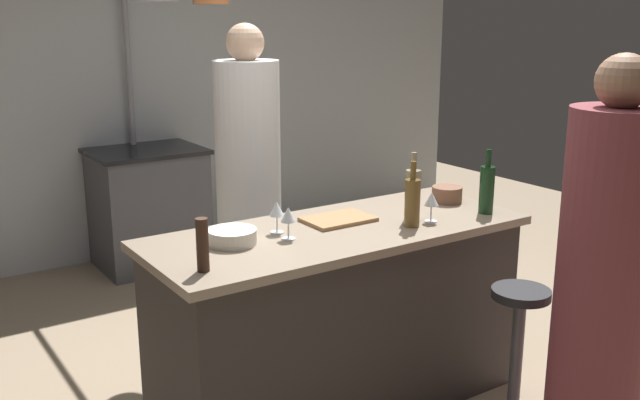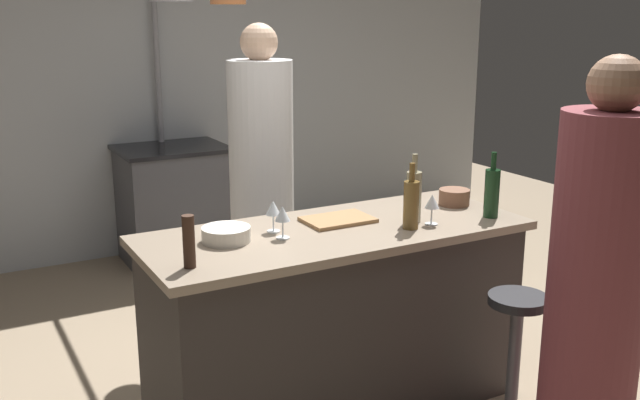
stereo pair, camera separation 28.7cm
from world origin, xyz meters
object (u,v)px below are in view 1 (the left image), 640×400
guest_right (602,293)px  pepper_mill (202,245)px  stove_range (149,208)px  bar_stool_right (517,353)px  chef (249,191)px  wine_glass_near_left_guest (277,210)px  wine_bottle_red (487,189)px  wine_glass_near_right_guest (432,200)px  mixing_bowl_ceramic (232,237)px  wine_glass_by_chef (288,216)px  cutting_board (338,219)px  mixing_bowl_wooden (447,194)px  potted_plant (456,233)px  wine_bottle_white (413,194)px  wine_bottle_amber (412,202)px

guest_right → pepper_mill: 1.56m
stove_range → bar_stool_right: bearing=-79.8°
chef → wine_glass_near_left_guest: (-0.40, -1.01, 0.17)m
wine_bottle_red → wine_glass_near_left_guest: 1.07m
wine_glass_near_right_guest → wine_glass_near_left_guest: size_ratio=1.00×
guest_right → pepper_mill: bearing=147.3°
mixing_bowl_ceramic → wine_glass_by_chef: bearing=-19.0°
chef → guest_right: chef is taller
chef → wine_bottle_red: 1.45m
guest_right → wine_bottle_red: size_ratio=5.40×
guest_right → cutting_board: 1.21m
bar_stool_right → pepper_mill: size_ratio=3.24×
guest_right → wine_bottle_red: guest_right is taller
stove_range → mixing_bowl_wooden: bearing=-72.7°
stove_range → bar_stool_right: size_ratio=1.31×
guest_right → wine_bottle_red: (0.21, 0.82, 0.23)m
bar_stool_right → wine_glass_near_right_guest: wine_glass_near_right_guest is taller
pepper_mill → mixing_bowl_ceramic: bearing=44.3°
chef → wine_glass_near_right_guest: chef is taller
wine_bottle_red → mixing_bowl_wooden: bearing=92.3°
pepper_mill → mixing_bowl_ceramic: (0.25, 0.24, -0.07)m
stove_range → bar_stool_right: (0.55, -3.07, -0.07)m
stove_range → potted_plant: size_ratio=1.71×
wine_bottle_white → wine_glass_near_right_guest: bearing=-60.5°
wine_bottle_red → wine_bottle_amber: 0.46m
wine_bottle_red → wine_glass_near_right_guest: (-0.33, 0.03, -0.02)m
bar_stool_right → wine_bottle_white: size_ratio=2.09×
wine_glass_by_chef → mixing_bowl_wooden: wine_glass_by_chef is taller
wine_glass_by_chef → mixing_bowl_ceramic: wine_glass_by_chef is taller
bar_stool_right → wine_glass_by_chef: wine_glass_by_chef is taller
wine_bottle_red → cutting_board: bearing=157.4°
bar_stool_right → wine_glass_by_chef: 1.20m
mixing_bowl_ceramic → wine_glass_near_right_guest: bearing=-13.4°
cutting_board → wine_bottle_white: wine_bottle_white is taller
wine_glass_near_left_guest → pepper_mill: bearing=-151.0°
guest_right → potted_plant: 2.48m
potted_plant → stove_range: bearing=142.4°
wine_glass_by_chef → mixing_bowl_ceramic: (-0.23, 0.08, -0.07)m
potted_plant → cutting_board: cutting_board is taller
guest_right → wine_bottle_white: guest_right is taller
chef → wine_bottle_amber: bearing=-82.1°
chef → wine_bottle_white: size_ratio=5.54×
wine_glass_near_left_guest → wine_bottle_white: bearing=-14.7°
bar_stool_right → potted_plant: (1.26, 1.67, -0.08)m
pepper_mill → mixing_bowl_ceramic: 0.35m
chef → mixing_bowl_wooden: 1.20m
potted_plant → wine_glass_by_chef: bearing=-152.8°
pepper_mill → wine_glass_near_right_guest: pepper_mill is taller
guest_right → wine_bottle_amber: (-0.25, 0.85, 0.22)m
stove_range → guest_right: (0.54, -3.47, 0.35)m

